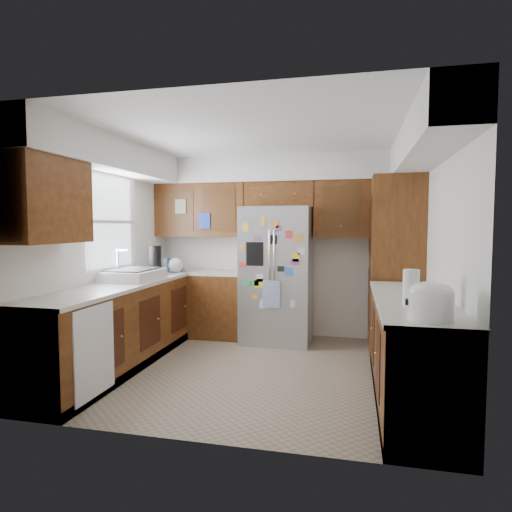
# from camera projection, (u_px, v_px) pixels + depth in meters

# --- Properties ---
(floor) EXTENTS (3.60, 3.60, 0.00)m
(floor) POSITION_uv_depth(u_px,v_px,m) (257.00, 370.00, 4.61)
(floor) COLOR gray
(floor) RESTS_ON ground
(room_shell) EXTENTS (3.64, 3.24, 2.52)m
(room_shell) POSITION_uv_depth(u_px,v_px,m) (255.00, 202.00, 4.86)
(room_shell) COLOR white
(room_shell) RESTS_ON ground
(left_counter_run) EXTENTS (1.36, 3.20, 0.92)m
(left_counter_run) POSITION_uv_depth(u_px,v_px,m) (142.00, 324.00, 4.91)
(left_counter_run) COLOR #441F0D
(left_counter_run) RESTS_ON ground
(right_counter_run) EXTENTS (0.63, 2.25, 0.92)m
(right_counter_run) POSITION_uv_depth(u_px,v_px,m) (411.00, 354.00, 3.78)
(right_counter_run) COLOR #441F0D
(right_counter_run) RESTS_ON ground
(pantry) EXTENTS (0.60, 0.90, 2.15)m
(pantry) POSITION_uv_depth(u_px,v_px,m) (395.00, 264.00, 5.32)
(pantry) COLOR #441F0D
(pantry) RESTS_ON ground
(fridge) EXTENTS (0.90, 0.79, 1.80)m
(fridge) POSITION_uv_depth(u_px,v_px,m) (277.00, 275.00, 5.71)
(fridge) COLOR #9A9A9F
(fridge) RESTS_ON ground
(bridge_cabinet) EXTENTS (0.96, 0.34, 0.35)m
(bridge_cabinet) POSITION_uv_depth(u_px,v_px,m) (280.00, 195.00, 5.86)
(bridge_cabinet) COLOR #441F0D
(bridge_cabinet) RESTS_ON fridge
(fridge_top_items) EXTENTS (0.84, 0.34, 0.31)m
(fridge_top_items) POSITION_uv_depth(u_px,v_px,m) (273.00, 172.00, 5.84)
(fridge_top_items) COLOR #2331CA
(fridge_top_items) RESTS_ON bridge_cabinet
(sink_assembly) EXTENTS (0.52, 0.70, 0.37)m
(sink_assembly) POSITION_uv_depth(u_px,v_px,m) (134.00, 275.00, 4.97)
(sink_assembly) COLOR silver
(sink_assembly) RESTS_ON left_counter_run
(left_counter_clutter) EXTENTS (0.44, 0.81, 0.38)m
(left_counter_clutter) POSITION_uv_depth(u_px,v_px,m) (164.00, 264.00, 5.68)
(left_counter_clutter) COLOR black
(left_counter_clutter) RESTS_ON left_counter_run
(rice_cooker) EXTENTS (0.31, 0.30, 0.26)m
(rice_cooker) POSITION_uv_depth(u_px,v_px,m) (431.00, 300.00, 2.86)
(rice_cooker) COLOR white
(rice_cooker) RESTS_ON right_counter_run
(paper_towel) EXTENTS (0.13, 0.13, 0.29)m
(paper_towel) POSITION_uv_depth(u_px,v_px,m) (411.00, 288.00, 3.39)
(paper_towel) COLOR white
(paper_towel) RESTS_ON right_counter_run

